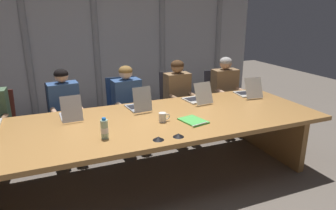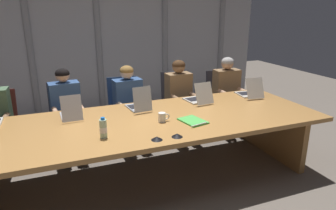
{
  "view_description": "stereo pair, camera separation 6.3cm",
  "coord_description": "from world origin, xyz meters",
  "px_view_note": "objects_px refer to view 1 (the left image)",
  "views": [
    {
      "loc": [
        -1.03,
        -3.03,
        1.93
      ],
      "look_at": [
        0.29,
        0.14,
        0.84
      ],
      "focal_mm": 32.6,
      "sensor_mm": 36.0,
      "label": 1
    },
    {
      "loc": [
        -0.97,
        -3.05,
        1.93
      ],
      "look_at": [
        0.29,
        0.14,
        0.84
      ],
      "focal_mm": 32.6,
      "sensor_mm": 36.0,
      "label": 2
    }
  ],
  "objects_px": {
    "office_chair_right_end": "(220,106)",
    "coffee_mug_near": "(163,117)",
    "office_chair_right_mid": "(175,112)",
    "laptop_center": "(139,105)",
    "office_chair_center": "(124,119)",
    "water_bottle_primary": "(104,129)",
    "conference_mic_middle": "(158,138)",
    "spiral_notepad": "(193,121)",
    "person_left_mid": "(66,109)",
    "person_right_mid": "(180,95)",
    "laptop_left_mid": "(71,114)",
    "person_center": "(129,102)",
    "person_right_end": "(227,90)",
    "conference_mic_left_side": "(178,135)",
    "laptop_right_end": "(248,92)",
    "laptop_right_mid": "(197,98)",
    "office_chair_left_mid": "(66,127)"
  },
  "relations": [
    {
      "from": "laptop_center",
      "to": "conference_mic_left_side",
      "type": "xyz_separation_m",
      "value": [
        0.11,
        -0.94,
        -0.04
      ]
    },
    {
      "from": "person_right_mid",
      "to": "coffee_mug_near",
      "type": "distance_m",
      "value": 1.29
    },
    {
      "from": "office_chair_center",
      "to": "water_bottle_primary",
      "type": "relative_size",
      "value": 4.64
    },
    {
      "from": "conference_mic_left_side",
      "to": "water_bottle_primary",
      "type": "bearing_deg",
      "value": 159.79
    },
    {
      "from": "conference_mic_middle",
      "to": "person_left_mid",
      "type": "bearing_deg",
      "value": 115.36
    },
    {
      "from": "water_bottle_primary",
      "to": "conference_mic_middle",
      "type": "xyz_separation_m",
      "value": [
        0.46,
        -0.24,
        -0.08
      ]
    },
    {
      "from": "laptop_center",
      "to": "office_chair_right_end",
      "type": "bearing_deg",
      "value": -71.47
    },
    {
      "from": "water_bottle_primary",
      "to": "spiral_notepad",
      "type": "distance_m",
      "value": 1.0
    },
    {
      "from": "person_center",
      "to": "conference_mic_middle",
      "type": "height_order",
      "value": "person_center"
    },
    {
      "from": "laptop_center",
      "to": "person_right_mid",
      "type": "relative_size",
      "value": 0.33
    },
    {
      "from": "laptop_left_mid",
      "to": "person_right_mid",
      "type": "xyz_separation_m",
      "value": [
        1.62,
        0.59,
        -0.11
      ]
    },
    {
      "from": "person_right_mid",
      "to": "laptop_left_mid",
      "type": "bearing_deg",
      "value": -71.56
    },
    {
      "from": "office_chair_right_mid",
      "to": "person_left_mid",
      "type": "xyz_separation_m",
      "value": [
        -1.64,
        -0.16,
        0.3
      ]
    },
    {
      "from": "laptop_center",
      "to": "person_left_mid",
      "type": "relative_size",
      "value": 0.33
    },
    {
      "from": "laptop_right_mid",
      "to": "office_chair_right_end",
      "type": "distance_m",
      "value": 1.17
    },
    {
      "from": "person_center",
      "to": "person_right_mid",
      "type": "distance_m",
      "value": 0.79
    },
    {
      "from": "laptop_left_mid",
      "to": "office_chair_center",
      "type": "height_order",
      "value": "laptop_left_mid"
    },
    {
      "from": "person_right_end",
      "to": "coffee_mug_near",
      "type": "height_order",
      "value": "person_right_end"
    },
    {
      "from": "office_chair_center",
      "to": "water_bottle_primary",
      "type": "bearing_deg",
      "value": -16.39
    },
    {
      "from": "office_chair_right_mid",
      "to": "laptop_center",
      "type": "bearing_deg",
      "value": -38.5
    },
    {
      "from": "laptop_left_mid",
      "to": "water_bottle_primary",
      "type": "height_order",
      "value": "laptop_left_mid"
    },
    {
      "from": "person_left_mid",
      "to": "water_bottle_primary",
      "type": "distance_m",
      "value": 1.31
    },
    {
      "from": "person_left_mid",
      "to": "coffee_mug_near",
      "type": "distance_m",
      "value": 1.44
    },
    {
      "from": "office_chair_center",
      "to": "person_right_mid",
      "type": "xyz_separation_m",
      "value": [
        0.83,
        -0.16,
        0.32
      ]
    },
    {
      "from": "coffee_mug_near",
      "to": "spiral_notepad",
      "type": "relative_size",
      "value": 0.37
    },
    {
      "from": "person_left_mid",
      "to": "spiral_notepad",
      "type": "distance_m",
      "value": 1.74
    },
    {
      "from": "laptop_right_end",
      "to": "conference_mic_left_side",
      "type": "height_order",
      "value": "laptop_right_end"
    },
    {
      "from": "office_chair_right_mid",
      "to": "coffee_mug_near",
      "type": "bearing_deg",
      "value": -19.97
    },
    {
      "from": "office_chair_left_mid",
      "to": "conference_mic_left_side",
      "type": "xyz_separation_m",
      "value": [
        0.94,
        -1.68,
        0.39
      ]
    },
    {
      "from": "person_center",
      "to": "person_right_end",
      "type": "bearing_deg",
      "value": 84.93
    },
    {
      "from": "laptop_center",
      "to": "office_chair_center",
      "type": "height_order",
      "value": "laptop_center"
    },
    {
      "from": "spiral_notepad",
      "to": "laptop_right_end",
      "type": "bearing_deg",
      "value": 15.18
    },
    {
      "from": "laptop_left_mid",
      "to": "laptop_right_mid",
      "type": "relative_size",
      "value": 0.92
    },
    {
      "from": "office_chair_center",
      "to": "office_chair_right_mid",
      "type": "xyz_separation_m",
      "value": [
        0.83,
        0.0,
        0.0
      ]
    },
    {
      "from": "office_chair_right_end",
      "to": "coffee_mug_near",
      "type": "xyz_separation_m",
      "value": [
        -1.51,
        -1.24,
        0.43
      ]
    },
    {
      "from": "coffee_mug_near",
      "to": "spiral_notepad",
      "type": "height_order",
      "value": "coffee_mug_near"
    },
    {
      "from": "laptop_left_mid",
      "to": "office_chair_left_mid",
      "type": "xyz_separation_m",
      "value": [
        -0.03,
        0.75,
        -0.43
      ]
    },
    {
      "from": "laptop_right_end",
      "to": "person_right_end",
      "type": "bearing_deg",
      "value": 2.6
    },
    {
      "from": "office_chair_right_end",
      "to": "conference_mic_left_side",
      "type": "bearing_deg",
      "value": -32.92
    },
    {
      "from": "conference_mic_middle",
      "to": "office_chair_center",
      "type": "bearing_deg",
      "value": 86.95
    },
    {
      "from": "office_chair_right_mid",
      "to": "person_right_mid",
      "type": "bearing_deg",
      "value": 7.84
    },
    {
      "from": "person_left_mid",
      "to": "person_right_end",
      "type": "relative_size",
      "value": 1.0
    },
    {
      "from": "office_chair_left_mid",
      "to": "spiral_notepad",
      "type": "distance_m",
      "value": 1.9
    },
    {
      "from": "office_chair_left_mid",
      "to": "person_right_mid",
      "type": "height_order",
      "value": "person_right_mid"
    },
    {
      "from": "person_center",
      "to": "laptop_right_mid",
      "type": "bearing_deg",
      "value": 49.01
    },
    {
      "from": "person_left_mid",
      "to": "conference_mic_middle",
      "type": "relative_size",
      "value": 10.78
    },
    {
      "from": "conference_mic_left_side",
      "to": "spiral_notepad",
      "type": "height_order",
      "value": "conference_mic_left_side"
    },
    {
      "from": "office_chair_right_mid",
      "to": "conference_mic_middle",
      "type": "height_order",
      "value": "office_chair_right_mid"
    },
    {
      "from": "office_chair_right_end",
      "to": "coffee_mug_near",
      "type": "height_order",
      "value": "office_chair_right_end"
    },
    {
      "from": "laptop_right_mid",
      "to": "coffee_mug_near",
      "type": "xyz_separation_m",
      "value": [
        -0.7,
        -0.51,
        -0.0
      ]
    }
  ]
}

